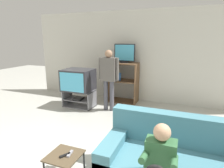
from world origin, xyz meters
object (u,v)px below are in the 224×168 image
tv_stand (79,98)px  remote_control_black (65,155)px  couch (175,166)px  television_main (78,80)px  snack_table (64,158)px  television_flat (125,54)px  person_standing_adult (109,75)px  person_seated_child (159,167)px  remote_control_white (70,154)px  media_shelf (123,82)px

tv_stand → remote_control_black: size_ratio=5.66×
remote_control_black → couch: bearing=47.3°
television_main → snack_table: bearing=-62.8°
television_flat → remote_control_black: bearing=-85.4°
television_flat → person_standing_adult: (-0.15, -0.80, -0.46)m
person_standing_adult → person_seated_child: bearing=-58.7°
snack_table → couch: 1.39m
person_seated_child → person_standing_adult: bearing=121.3°
tv_stand → remote_control_white: size_ratio=5.66×
remote_control_black → couch: (1.32, 0.38, -0.06)m
television_flat → person_seated_child: 3.81m
media_shelf → television_flat: bearing=60.3°
person_standing_adult → remote_control_white: bearing=-79.4°
media_shelf → remote_control_black: media_shelf is taller
tv_stand → media_shelf: media_shelf is taller
television_main → remote_control_white: (1.33, -2.43, -0.38)m
snack_table → couch: couch is taller
person_standing_adult → couch: bearing=-50.7°
media_shelf → person_standing_adult: bearing=-100.1°
snack_table → person_standing_adult: (-0.40, 2.50, 0.63)m
media_shelf → person_standing_adult: 0.86m
snack_table → couch: (1.34, 0.37, -0.01)m
tv_stand → remote_control_white: bearing=-61.4°
tv_stand → snack_table: (1.25, -2.45, 0.08)m
television_main → person_seated_child: size_ratio=0.76×
person_seated_child → television_flat: bearing=112.9°
media_shelf → person_standing_adult: person_standing_adult is taller
media_shelf → remote_control_white: media_shelf is taller
snack_table → person_seated_child: bearing=-6.3°
television_flat → remote_control_black: size_ratio=4.14×
couch → person_seated_child: 0.61m
television_main → media_shelf: 1.30m
remote_control_white → couch: (1.28, 0.33, -0.06)m
media_shelf → snack_table: 3.29m
snack_table → remote_control_black: 0.06m
television_flat → remote_control_white: (0.31, -3.26, -1.04)m
tv_stand → television_main: 0.51m
media_shelf → remote_control_black: (0.28, -3.28, -0.23)m
remote_control_white → couch: bearing=4.9°
television_flat → person_standing_adult: television_flat is taller
remote_control_white → remote_control_black: bearing=-135.9°
person_standing_adult → person_seated_child: 3.10m
snack_table → remote_control_white: 0.09m
person_seated_child → television_main: bearing=133.5°
tv_stand → television_flat: television_flat is taller
remote_control_black → person_seated_child: 1.21m
couch → snack_table: bearing=-164.6°
person_seated_child → snack_table: bearing=173.7°
tv_stand → television_flat: (1.01, 0.85, 1.17)m
media_shelf → couch: size_ratio=0.65×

